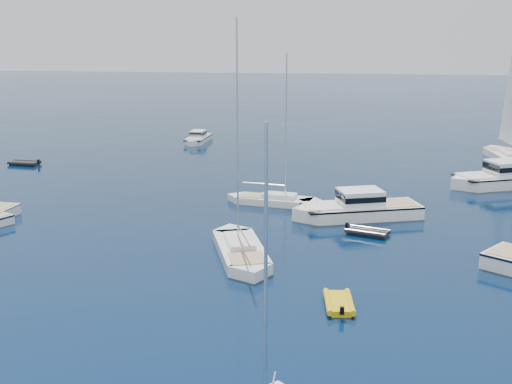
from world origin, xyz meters
TOP-DOWN VIEW (x-y plane):
  - ground at (0.00, 0.00)m, footprint 400.00×400.00m
  - motor_cruiser_centre at (9.13, 24.71)m, footprint 12.61×7.28m
  - motor_cruiser_distant at (24.42, 38.59)m, footprint 13.43×8.58m
  - motor_cruiser_horizon at (-12.48, 61.05)m, footprint 2.96×8.21m
  - sailboat_mid_r at (0.60, 13.49)m, footprint 6.49×12.20m
  - sailboat_centre at (1.65, 28.38)m, footprint 10.07×4.25m
  - sailboat_sails_r at (27.97, 52.75)m, footprint 4.92×13.21m
  - tender_yellow at (7.72, 5.17)m, footprint 2.34×3.82m
  - tender_grey_near at (9.89, 19.82)m, footprint 3.96×3.03m
  - tender_grey_far at (-29.65, 42.84)m, footprint 3.94×2.44m

SIDE VIEW (x-z plane):
  - ground at x=0.00m, z-range 0.00..0.00m
  - motor_cruiser_centre at x=9.13m, z-range -1.58..1.58m
  - motor_cruiser_distant at x=24.42m, z-range -1.69..1.69m
  - motor_cruiser_horizon at x=-12.48m, z-range -1.06..1.06m
  - sailboat_mid_r at x=0.60m, z-range -8.69..8.69m
  - sailboat_centre at x=1.65m, z-range -7.19..7.19m
  - sailboat_sails_r at x=27.97m, z-range -9.48..9.48m
  - tender_yellow at x=7.72m, z-range -0.47..0.47m
  - tender_grey_near at x=9.89m, z-range -0.47..0.47m
  - tender_grey_far at x=-29.65m, z-range -0.47..0.47m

